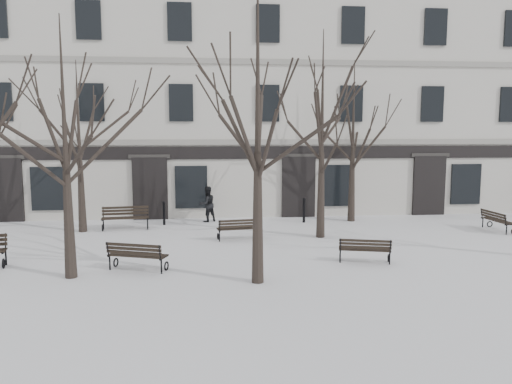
{
  "coord_description": "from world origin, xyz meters",
  "views": [
    {
      "loc": [
        -0.8,
        -15.49,
        4.15
      ],
      "look_at": [
        0.98,
        3.0,
        1.84
      ],
      "focal_mm": 35.0,
      "sensor_mm": 36.0,
      "label": 1
    }
  ],
  "objects": [
    {
      "name": "bench_1",
      "position": [
        -2.93,
        -0.8,
        0.48
      ],
      "size": [
        1.85,
        1.17,
        0.89
      ],
      "rotation": [
        0.0,
        0.0,
        2.8
      ],
      "color": "black",
      "rests_on": "ground"
    },
    {
      "name": "pedestrian_b",
      "position": [
        -0.86,
        7.07,
        0.0
      ],
      "size": [
        0.99,
        0.93,
        1.62
      ],
      "primitive_type": "imported",
      "rotation": [
        0.0,
        0.0,
        3.67
      ],
      "color": "black",
      "rests_on": "ground"
    },
    {
      "name": "building",
      "position": [
        0.0,
        12.96,
        5.52
      ],
      "size": [
        40.4,
        10.2,
        11.4
      ],
      "color": "beige",
      "rests_on": "ground"
    },
    {
      "name": "tree_4",
      "position": [
        -5.97,
        5.28,
        4.32
      ],
      "size": [
        4.84,
        4.84,
        6.92
      ],
      "color": "black",
      "rests_on": "ground"
    },
    {
      "name": "bollard_a",
      "position": [
        -2.76,
        6.46,
        0.56
      ],
      "size": [
        0.14,
        0.14,
        1.05
      ],
      "color": "black",
      "rests_on": "ground"
    },
    {
      "name": "bollard_b",
      "position": [
        3.5,
        6.46,
        0.6
      ],
      "size": [
        0.14,
        0.14,
        1.12
      ],
      "color": "black",
      "rests_on": "ground"
    },
    {
      "name": "ground",
      "position": [
        0.0,
        0.0,
        0.0
      ],
      "size": [
        100.0,
        100.0,
        0.0
      ],
      "primitive_type": "plane",
      "color": "white",
      "rests_on": "ground"
    },
    {
      "name": "tree_2",
      "position": [
        0.52,
        -2.27,
        5.32
      ],
      "size": [
        5.96,
        5.96,
        8.51
      ],
      "color": "black",
      "rests_on": "ground"
    },
    {
      "name": "tree_6",
      "position": [
        5.73,
        6.6,
        4.52
      ],
      "size": [
        5.06,
        5.06,
        7.24
      ],
      "color": "black",
      "rests_on": "ground"
    },
    {
      "name": "bench_2",
      "position": [
        4.07,
        -0.57,
        0.44
      ],
      "size": [
        1.68,
        0.96,
        0.81
      ],
      "rotation": [
        0.0,
        0.0,
        2.89
      ],
      "color": "black",
      "rests_on": "ground"
    },
    {
      "name": "bench_4",
      "position": [
        0.37,
        3.08,
        0.46
      ],
      "size": [
        1.75,
        0.85,
        0.85
      ],
      "rotation": [
        0.0,
        0.0,
        3.29
      ],
      "color": "black",
      "rests_on": "ground"
    },
    {
      "name": "bench_5",
      "position": [
        11.08,
        3.79,
        0.45
      ],
      "size": [
        0.7,
        1.69,
        0.84
      ],
      "rotation": [
        0.0,
        0.0,
        1.63
      ],
      "color": "black",
      "rests_on": "ground"
    },
    {
      "name": "bench_3",
      "position": [
        -4.29,
        5.6,
        0.53
      ],
      "size": [
        1.98,
        0.91,
        0.97
      ],
      "rotation": [
        0.0,
        0.0,
        0.11
      ],
      "color": "black",
      "rests_on": "ground"
    },
    {
      "name": "tree_5",
      "position": [
        3.54,
        3.3,
        4.93
      ],
      "size": [
        5.52,
        5.52,
        7.89
      ],
      "color": "black",
      "rests_on": "ground"
    },
    {
      "name": "tree_1",
      "position": [
        -4.7,
        -1.31,
        4.53
      ],
      "size": [
        5.07,
        5.07,
        7.24
      ],
      "color": "black",
      "rests_on": "ground"
    }
  ]
}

